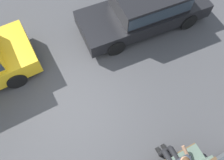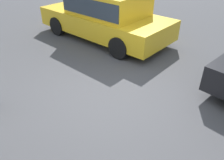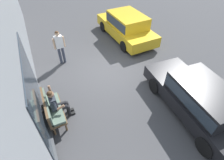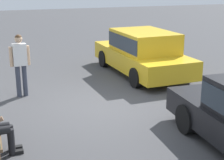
{
  "view_description": "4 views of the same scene",
  "coord_description": "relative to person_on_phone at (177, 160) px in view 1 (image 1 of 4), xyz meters",
  "views": [
    {
      "loc": [
        -0.05,
        2.6,
        6.23
      ],
      "look_at": [
        -1.34,
        0.09,
        0.83
      ],
      "focal_mm": 35.0,
      "sensor_mm": 36.0,
      "label": 1
    },
    {
      "loc": [
        -2.47,
        2.6,
        2.71
      ],
      "look_at": [
        -0.58,
        0.6,
        0.98
      ],
      "focal_mm": 35.0,
      "sensor_mm": 36.0,
      "label": 2
    },
    {
      "loc": [
        -6.08,
        2.6,
        5.31
      ],
      "look_at": [
        -1.58,
        0.51,
        0.83
      ],
      "focal_mm": 28.0,
      "sensor_mm": 36.0,
      "label": 3
    },
    {
      "loc": [
        -7.87,
        2.6,
        3.14
      ],
      "look_at": [
        -1.01,
        0.07,
        0.99
      ],
      "focal_mm": 55.0,
      "sensor_mm": 36.0,
      "label": 4
    }
  ],
  "objects": [
    {
      "name": "person_on_phone",
      "position": [
        0.0,
        0.0,
        0.0
      ],
      "size": [
        0.73,
        0.74,
        1.35
      ],
      "color": "black",
      "rests_on": "ground_plane"
    },
    {
      "name": "parked_car_near",
      "position": [
        -1.92,
        -4.58,
        0.04
      ],
      "size": [
        4.65,
        2.02,
        1.38
      ],
      "color": "black",
      "rests_on": "ground_plane"
    },
    {
      "name": "ground_plane",
      "position": [
        1.76,
        -2.67,
        -0.71
      ],
      "size": [
        60.0,
        60.0,
        0.0
      ],
      "primitive_type": "plane",
      "color": "#424244"
    }
  ]
}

